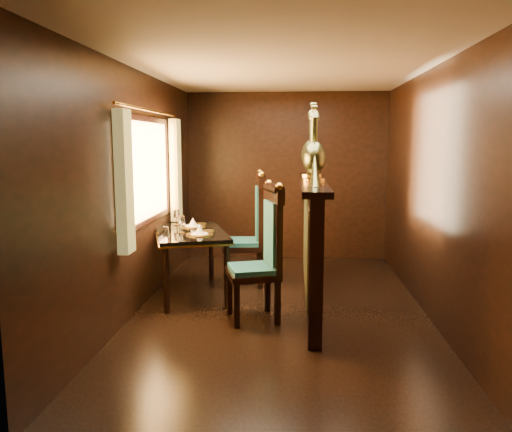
% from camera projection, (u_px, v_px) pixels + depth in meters
% --- Properties ---
extents(ground, '(5.00, 5.00, 0.00)m').
position_uv_depth(ground, '(281.00, 311.00, 5.25)').
color(ground, black).
rests_on(ground, ground).
extents(room_shell, '(3.04, 5.04, 2.52)m').
position_uv_depth(room_shell, '(273.00, 160.00, 5.05)').
color(room_shell, black).
rests_on(room_shell, ground).
extents(partition, '(0.26, 2.70, 1.36)m').
position_uv_depth(partition, '(311.00, 239.00, 5.42)').
color(partition, black).
rests_on(partition, ground).
extents(dining_table, '(1.13, 1.45, 0.95)m').
position_uv_depth(dining_table, '(190.00, 237.00, 5.71)').
color(dining_table, black).
rests_on(dining_table, ground).
extents(chair_left, '(0.62, 0.64, 1.38)m').
position_uv_depth(chair_left, '(265.00, 248.00, 4.93)').
color(chair_left, black).
rests_on(chair_left, ground).
extents(chair_right, '(0.57, 0.59, 1.42)m').
position_uv_depth(chair_right, '(254.00, 225.00, 6.16)').
color(chair_right, black).
rests_on(chair_right, ground).
extents(peacock_left, '(0.24, 0.65, 0.77)m').
position_uv_depth(peacock_left, '(314.00, 143.00, 4.95)').
color(peacock_left, '#184835').
rests_on(peacock_left, partition).
extents(peacock_right, '(0.26, 0.69, 0.82)m').
position_uv_depth(peacock_right, '(312.00, 141.00, 5.61)').
color(peacock_right, '#184835').
rests_on(peacock_right, partition).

